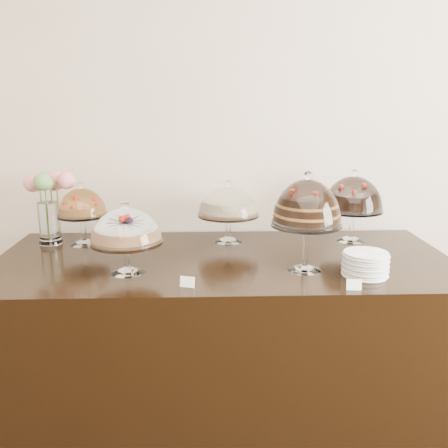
{
  "coord_description": "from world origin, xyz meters",
  "views": [
    {
      "loc": [
        -0.38,
        0.14,
        1.63
      ],
      "look_at": [
        -0.3,
        2.4,
        1.08
      ],
      "focal_mm": 40.0,
      "sensor_mm": 36.0,
      "label": 1
    }
  ],
  "objects_px": {
    "cake_stand_choco_layer": "(307,206)",
    "plate_stack": "(365,264)",
    "cake_stand_cheesecake": "(228,204)",
    "cake_stand_fruit_tart": "(82,206)",
    "cake_stand_dark_choco": "(353,196)",
    "display_counter": "(224,342)",
    "flower_vase": "(49,199)",
    "cake_stand_sugar_sponge": "(126,229)"
  },
  "relations": [
    {
      "from": "cake_stand_choco_layer",
      "to": "plate_stack",
      "type": "height_order",
      "value": "cake_stand_choco_layer"
    },
    {
      "from": "cake_stand_cheesecake",
      "to": "cake_stand_fruit_tart",
      "type": "distance_m",
      "value": 0.77
    },
    {
      "from": "cake_stand_choco_layer",
      "to": "plate_stack",
      "type": "bearing_deg",
      "value": -18.71
    },
    {
      "from": "cake_stand_cheesecake",
      "to": "cake_stand_fruit_tart",
      "type": "bearing_deg",
      "value": -178.34
    },
    {
      "from": "cake_stand_dark_choco",
      "to": "plate_stack",
      "type": "bearing_deg",
      "value": -99.86
    },
    {
      "from": "cake_stand_choco_layer",
      "to": "cake_stand_dark_choco",
      "type": "distance_m",
      "value": 0.59
    },
    {
      "from": "cake_stand_dark_choco",
      "to": "cake_stand_fruit_tart",
      "type": "distance_m",
      "value": 1.43
    },
    {
      "from": "cake_stand_choco_layer",
      "to": "plate_stack",
      "type": "xyz_separation_m",
      "value": [
        0.25,
        -0.08,
        -0.24
      ]
    },
    {
      "from": "cake_stand_fruit_tart",
      "to": "cake_stand_dark_choco",
      "type": "bearing_deg",
      "value": 0.7
    },
    {
      "from": "cake_stand_choco_layer",
      "to": "cake_stand_fruit_tart",
      "type": "bearing_deg",
      "value": 156.93
    },
    {
      "from": "display_counter",
      "to": "cake_stand_choco_layer",
      "type": "relative_size",
      "value": 4.93
    },
    {
      "from": "cake_stand_cheesecake",
      "to": "plate_stack",
      "type": "distance_m",
      "value": 0.82
    },
    {
      "from": "display_counter",
      "to": "cake_stand_choco_layer",
      "type": "bearing_deg",
      "value": -29.2
    },
    {
      "from": "plate_stack",
      "to": "flower_vase",
      "type": "bearing_deg",
      "value": 158.79
    },
    {
      "from": "display_counter",
      "to": "cake_stand_sugar_sponge",
      "type": "xyz_separation_m",
      "value": [
        -0.43,
        -0.2,
        0.65
      ]
    },
    {
      "from": "cake_stand_sugar_sponge",
      "to": "cake_stand_choco_layer",
      "type": "bearing_deg",
      "value": 0.42
    },
    {
      "from": "cake_stand_sugar_sponge",
      "to": "cake_stand_choco_layer",
      "type": "distance_m",
      "value": 0.79
    },
    {
      "from": "display_counter",
      "to": "cake_stand_dark_choco",
      "type": "relative_size",
      "value": 5.67
    },
    {
      "from": "cake_stand_cheesecake",
      "to": "flower_vase",
      "type": "relative_size",
      "value": 0.87
    },
    {
      "from": "cake_stand_cheesecake",
      "to": "plate_stack",
      "type": "xyz_separation_m",
      "value": [
        0.57,
        -0.57,
        -0.15
      ]
    },
    {
      "from": "cake_stand_sugar_sponge",
      "to": "plate_stack",
      "type": "bearing_deg",
      "value": -4.33
    },
    {
      "from": "cake_stand_fruit_tart",
      "to": "flower_vase",
      "type": "xyz_separation_m",
      "value": [
        -0.18,
        0.04,
        0.03
      ]
    },
    {
      "from": "cake_stand_sugar_sponge",
      "to": "flower_vase",
      "type": "height_order",
      "value": "flower_vase"
    },
    {
      "from": "cake_stand_cheesecake",
      "to": "plate_stack",
      "type": "bearing_deg",
      "value": -45.01
    },
    {
      "from": "display_counter",
      "to": "cake_stand_dark_choco",
      "type": "bearing_deg",
      "value": 21.87
    },
    {
      "from": "cake_stand_dark_choco",
      "to": "flower_vase",
      "type": "bearing_deg",
      "value": 179.18
    },
    {
      "from": "cake_stand_choco_layer",
      "to": "flower_vase",
      "type": "xyz_separation_m",
      "value": [
        -1.26,
        0.5,
        -0.06
      ]
    },
    {
      "from": "plate_stack",
      "to": "cake_stand_fruit_tart",
      "type": "bearing_deg",
      "value": 157.72
    },
    {
      "from": "flower_vase",
      "to": "plate_stack",
      "type": "distance_m",
      "value": 1.63
    },
    {
      "from": "cake_stand_dark_choco",
      "to": "plate_stack",
      "type": "relative_size",
      "value": 2.0
    },
    {
      "from": "cake_stand_cheesecake",
      "to": "cake_stand_dark_choco",
      "type": "bearing_deg",
      "value": -0.41
    },
    {
      "from": "display_counter",
      "to": "plate_stack",
      "type": "height_order",
      "value": "plate_stack"
    },
    {
      "from": "display_counter",
      "to": "flower_vase",
      "type": "height_order",
      "value": "flower_vase"
    },
    {
      "from": "plate_stack",
      "to": "cake_stand_cheesecake",
      "type": "bearing_deg",
      "value": 134.99
    },
    {
      "from": "cake_stand_dark_choco",
      "to": "plate_stack",
      "type": "distance_m",
      "value": 0.6
    },
    {
      "from": "cake_stand_cheesecake",
      "to": "cake_stand_dark_choco",
      "type": "xyz_separation_m",
      "value": [
        0.67,
        -0.0,
        0.04
      ]
    },
    {
      "from": "cake_stand_choco_layer",
      "to": "flower_vase",
      "type": "height_order",
      "value": "cake_stand_choco_layer"
    },
    {
      "from": "display_counter",
      "to": "plate_stack",
      "type": "bearing_deg",
      "value": -25.1
    },
    {
      "from": "cake_stand_sugar_sponge",
      "to": "cake_stand_cheesecake",
      "type": "xyz_separation_m",
      "value": [
        0.46,
        0.49,
        0.01
      ]
    },
    {
      "from": "cake_stand_sugar_sponge",
      "to": "cake_stand_fruit_tart",
      "type": "height_order",
      "value": "cake_stand_fruit_tart"
    },
    {
      "from": "cake_stand_choco_layer",
      "to": "flower_vase",
      "type": "relative_size",
      "value": 1.16
    },
    {
      "from": "cake_stand_sugar_sponge",
      "to": "plate_stack",
      "type": "xyz_separation_m",
      "value": [
        1.03,
        -0.08,
        -0.14
      ]
    }
  ]
}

